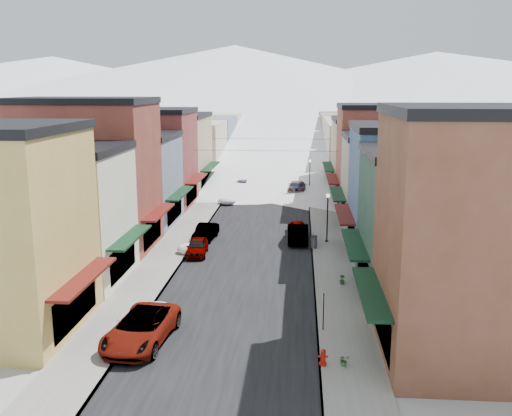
% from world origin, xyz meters
% --- Properties ---
extents(ground, '(600.00, 600.00, 0.00)m').
position_xyz_m(ground, '(0.00, 0.00, 0.00)').
color(ground, gray).
rests_on(ground, ground).
extents(road, '(10.00, 160.00, 0.01)m').
position_xyz_m(road, '(0.00, 60.00, 0.01)').
color(road, black).
rests_on(road, ground).
extents(sidewalk_left, '(3.20, 160.00, 0.15)m').
position_xyz_m(sidewalk_left, '(-6.60, 60.00, 0.07)').
color(sidewalk_left, gray).
rests_on(sidewalk_left, ground).
extents(sidewalk_right, '(3.20, 160.00, 0.15)m').
position_xyz_m(sidewalk_right, '(6.60, 60.00, 0.07)').
color(sidewalk_right, gray).
rests_on(sidewalk_right, ground).
extents(curb_left, '(0.10, 160.00, 0.15)m').
position_xyz_m(curb_left, '(-5.05, 60.00, 0.07)').
color(curb_left, slate).
rests_on(curb_left, ground).
extents(curb_right, '(0.10, 160.00, 0.15)m').
position_xyz_m(curb_right, '(5.05, 60.00, 0.07)').
color(curb_right, slate).
rests_on(curb_right, ground).
extents(bldg_l_cream, '(11.30, 8.20, 9.50)m').
position_xyz_m(bldg_l_cream, '(-13.19, 12.50, 4.76)').
color(bldg_l_cream, beige).
rests_on(bldg_l_cream, ground).
extents(bldg_l_brick_near, '(12.30, 8.20, 12.50)m').
position_xyz_m(bldg_l_brick_near, '(-13.69, 20.50, 6.26)').
color(bldg_l_brick_near, maroon).
rests_on(bldg_l_brick_near, ground).
extents(bldg_l_grayblue, '(11.30, 9.20, 9.00)m').
position_xyz_m(bldg_l_grayblue, '(-13.19, 29.00, 4.51)').
color(bldg_l_grayblue, slate).
rests_on(bldg_l_grayblue, ground).
extents(bldg_l_brick_far, '(13.30, 9.20, 11.00)m').
position_xyz_m(bldg_l_brick_far, '(-14.19, 38.00, 5.51)').
color(bldg_l_brick_far, maroon).
rests_on(bldg_l_brick_far, ground).
extents(bldg_l_tan, '(11.30, 11.20, 10.00)m').
position_xyz_m(bldg_l_tan, '(-13.19, 48.00, 5.01)').
color(bldg_l_tan, tan).
rests_on(bldg_l_tan, ground).
extents(bldg_r_brick_near, '(12.30, 9.20, 12.50)m').
position_xyz_m(bldg_r_brick_near, '(13.69, 3.00, 6.26)').
color(bldg_r_brick_near, brown).
rests_on(bldg_r_brick_near, ground).
extents(bldg_r_green, '(11.30, 9.20, 9.50)m').
position_xyz_m(bldg_r_green, '(13.19, 12.00, 4.76)').
color(bldg_r_green, '#204335').
rests_on(bldg_r_green, ground).
extents(bldg_r_blue, '(11.30, 9.20, 10.50)m').
position_xyz_m(bldg_r_blue, '(13.19, 21.00, 5.26)').
color(bldg_r_blue, '#3E618E').
rests_on(bldg_r_blue, ground).
extents(bldg_r_cream, '(12.30, 9.20, 9.00)m').
position_xyz_m(bldg_r_cream, '(13.69, 30.00, 4.51)').
color(bldg_r_cream, '#B8AF94').
rests_on(bldg_r_cream, ground).
extents(bldg_r_brick_far, '(13.30, 9.20, 11.50)m').
position_xyz_m(bldg_r_brick_far, '(14.19, 39.00, 5.76)').
color(bldg_r_brick_far, brown).
rests_on(bldg_r_brick_far, ground).
extents(bldg_r_tan, '(11.30, 11.20, 9.50)m').
position_xyz_m(bldg_r_tan, '(13.19, 49.00, 4.76)').
color(bldg_r_tan, tan).
rests_on(bldg_r_tan, ground).
extents(distant_blocks, '(34.00, 55.00, 8.00)m').
position_xyz_m(distant_blocks, '(0.00, 83.00, 4.00)').
color(distant_blocks, gray).
rests_on(distant_blocks, ground).
extents(mountain_ridge, '(670.00, 340.00, 34.00)m').
position_xyz_m(mountain_ridge, '(-19.47, 277.18, 14.36)').
color(mountain_ridge, silver).
rests_on(mountain_ridge, ground).
extents(overhead_cables, '(16.40, 15.04, 0.04)m').
position_xyz_m(overhead_cables, '(0.00, 47.50, 6.20)').
color(overhead_cables, black).
rests_on(overhead_cables, ground).
extents(car_white_suv, '(3.38, 6.33, 1.69)m').
position_xyz_m(car_white_suv, '(-4.30, 3.00, 0.85)').
color(car_white_suv, white).
rests_on(car_white_suv, ground).
extents(car_silver_sedan, '(1.86, 4.07, 1.35)m').
position_xyz_m(car_silver_sedan, '(-4.24, 19.22, 0.68)').
color(car_silver_sedan, gray).
rests_on(car_silver_sedan, ground).
extents(car_dark_hatch, '(1.90, 4.43, 1.42)m').
position_xyz_m(car_dark_hatch, '(-4.30, 23.79, 0.71)').
color(car_dark_hatch, black).
rests_on(car_dark_hatch, ground).
extents(car_silver_wagon, '(2.36, 4.96, 1.40)m').
position_xyz_m(car_silver_wagon, '(-3.56, 47.98, 0.70)').
color(car_silver_wagon, '#979B9F').
rests_on(car_silver_wagon, ground).
extents(car_green_sedan, '(1.75, 4.97, 1.63)m').
position_xyz_m(car_green_sedan, '(3.89, 23.80, 0.82)').
color(car_green_sedan, black).
rests_on(car_green_sedan, ground).
extents(car_gray_suv, '(2.05, 4.13, 1.35)m').
position_xyz_m(car_gray_suv, '(3.82, 26.42, 0.68)').
color(car_gray_suv, gray).
rests_on(car_gray_suv, ground).
extents(car_black_sedan, '(2.53, 5.80, 1.66)m').
position_xyz_m(car_black_sedan, '(3.67, 46.89, 0.83)').
color(car_black_sedan, black).
rests_on(car_black_sedan, ground).
extents(car_lane_silver, '(1.90, 4.71, 1.60)m').
position_xyz_m(car_lane_silver, '(-1.68, 58.01, 0.80)').
color(car_lane_silver, gray).
rests_on(car_lane_silver, ground).
extents(car_lane_white, '(2.65, 5.56, 1.53)m').
position_xyz_m(car_lane_white, '(1.98, 65.18, 0.77)').
color(car_lane_white, silver).
rests_on(car_lane_white, ground).
extents(fire_hydrant, '(0.48, 0.37, 0.83)m').
position_xyz_m(fire_hydrant, '(5.20, 1.00, 0.53)').
color(fire_hydrant, '#B21709').
rests_on(fire_hydrant, sidewalk_right).
extents(parking_sign, '(0.06, 0.29, 2.13)m').
position_xyz_m(parking_sign, '(5.36, 5.08, 1.40)').
color(parking_sign, black).
rests_on(parking_sign, sidewalk_right).
extents(trash_can, '(0.60, 0.60, 1.02)m').
position_xyz_m(trash_can, '(5.20, 21.56, 0.67)').
color(trash_can, '#57595C').
rests_on(trash_can, sidewalk_right).
extents(streetlamp_near, '(0.35, 0.35, 4.23)m').
position_xyz_m(streetlamp_near, '(6.38, 23.61, 2.82)').
color(streetlamp_near, black).
rests_on(streetlamp_near, sidewalk_right).
extents(streetlamp_far, '(0.35, 0.35, 4.21)m').
position_xyz_m(streetlamp_far, '(5.20, 46.85, 2.81)').
color(streetlamp_far, black).
rests_on(streetlamp_far, sidewalk_right).
extents(planter_near, '(0.61, 0.56, 0.55)m').
position_xyz_m(planter_near, '(6.20, 1.00, 0.43)').
color(planter_near, '#38662D').
rests_on(planter_near, sidewalk_right).
extents(planter_far, '(0.45, 0.45, 0.63)m').
position_xyz_m(planter_far, '(6.93, 12.71, 0.46)').
color(planter_far, '#274D23').
rests_on(planter_far, sidewalk_right).
extents(snow_pile_near, '(2.37, 2.66, 1.00)m').
position_xyz_m(snow_pile_near, '(-4.28, 6.20, 0.48)').
color(snow_pile_near, white).
rests_on(snow_pile_near, ground).
extents(snow_pile_mid, '(2.19, 2.55, 0.93)m').
position_xyz_m(snow_pile_mid, '(-4.76, 19.39, 0.44)').
color(snow_pile_mid, white).
rests_on(snow_pile_mid, ground).
extents(snow_pile_far, '(2.10, 2.49, 0.89)m').
position_xyz_m(snow_pile_far, '(-4.35, 39.37, 0.42)').
color(snow_pile_far, white).
rests_on(snow_pile_far, ground).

